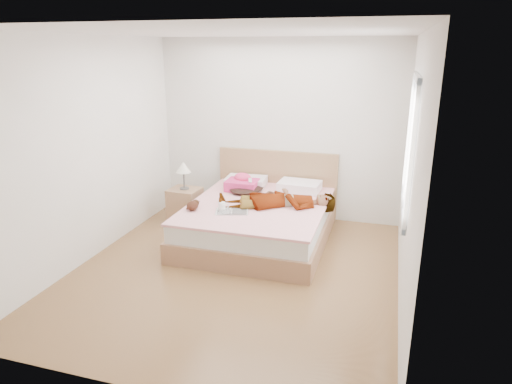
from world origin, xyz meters
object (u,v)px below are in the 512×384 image
(woman, at_px, (278,197))
(magazine, at_px, (232,211))
(towel, at_px, (242,183))
(plush_toy, at_px, (193,205))
(bed, at_px, (260,218))
(nightstand, at_px, (185,203))
(coffee_mug, at_px, (222,206))
(phone, at_px, (250,180))

(woman, relative_size, magazine, 3.32)
(towel, relative_size, plush_toy, 2.06)
(woman, relative_size, plush_toy, 7.01)
(bed, bearing_deg, nightstand, 170.54)
(plush_toy, xyz_separation_m, nightstand, (-0.47, 0.75, -0.27))
(plush_toy, distance_m, nightstand, 0.93)
(coffee_mug, relative_size, nightstand, 0.15)
(bed, xyz_separation_m, nightstand, (-1.19, 0.20, 0.03))
(woman, height_order, towel, towel)
(towel, bearing_deg, nightstand, -163.11)
(woman, height_order, phone, woman)
(towel, distance_m, magazine, 0.93)
(magazine, bearing_deg, plush_toy, -171.14)
(plush_toy, bearing_deg, phone, 62.37)
(woman, relative_size, phone, 16.45)
(nightstand, bearing_deg, coffee_mug, -38.43)
(woman, xyz_separation_m, magazine, (-0.48, -0.42, -0.10))
(coffee_mug, bearing_deg, towel, 92.11)
(phone, xyz_separation_m, magazine, (0.02, -0.82, -0.17))
(coffee_mug, height_order, nightstand, nightstand)
(woman, bearing_deg, bed, -121.78)
(woman, relative_size, towel, 3.40)
(magazine, xyz_separation_m, plush_toy, (-0.49, -0.08, 0.05))
(magazine, height_order, nightstand, nightstand)
(bed, xyz_separation_m, towel, (-0.39, 0.44, 0.33))
(magazine, relative_size, plush_toy, 2.11)
(nightstand, bearing_deg, towel, 16.89)
(magazine, relative_size, coffee_mug, 3.25)
(phone, bearing_deg, nightstand, 169.11)
(woman, bearing_deg, phone, -148.47)
(bed, bearing_deg, phone, 125.21)
(bed, height_order, plush_toy, bed)
(woman, distance_m, phone, 0.64)
(woman, xyz_separation_m, towel, (-0.65, 0.49, -0.01))
(bed, xyz_separation_m, plush_toy, (-0.71, -0.55, 0.30))
(towel, height_order, nightstand, nightstand)
(bed, relative_size, coffee_mug, 14.66)
(phone, xyz_separation_m, coffee_mug, (-0.11, -0.80, -0.12))
(phone, distance_m, towel, 0.19)
(magazine, distance_m, coffee_mug, 0.14)
(woman, height_order, plush_toy, woman)
(phone, bearing_deg, plush_toy, -137.44)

